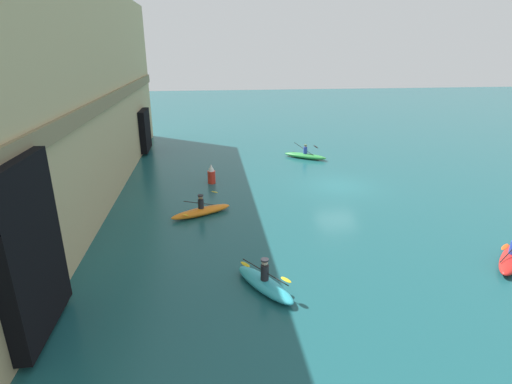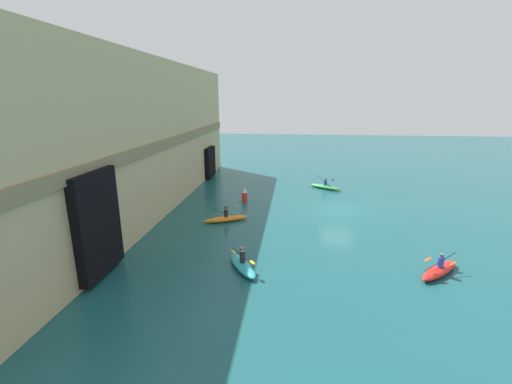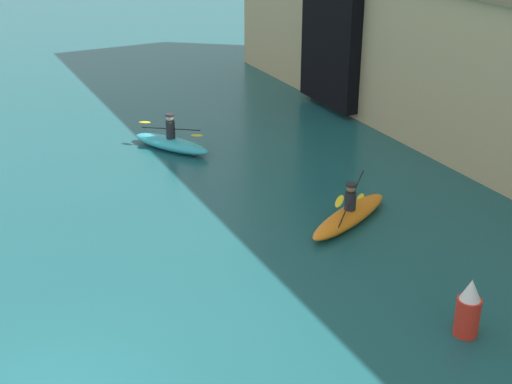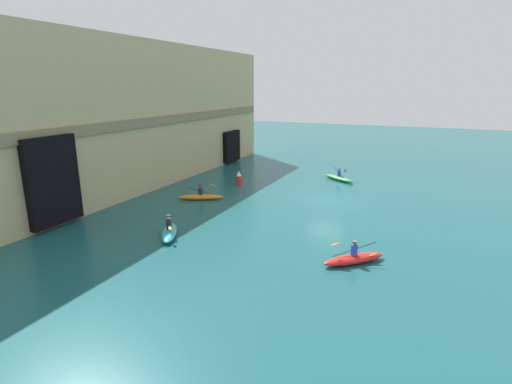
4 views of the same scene
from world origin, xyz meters
name	(u,v)px [view 3 (image 3 of 4)]	position (x,y,z in m)	size (l,w,h in m)	color
kayak_cyan	(171,142)	(-10.79, 6.26, 0.25)	(2.99, 2.19, 1.23)	#33B2C6
kayak_orange	(349,215)	(-3.69, 8.59, 0.23)	(2.09, 3.29, 1.14)	orange
marker_buoy	(468,309)	(1.46, 7.97, 0.58)	(0.49, 0.49, 1.25)	red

